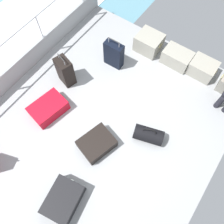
{
  "coord_description": "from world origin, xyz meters",
  "views": [
    {
      "loc": [
        1.13,
        -1.35,
        4.13
      ],
      "look_at": [
        0.05,
        0.17,
        0.25
      ],
      "focal_mm": 35.87,
      "sensor_mm": 36.0,
      "label": 1
    }
  ],
  "objects_px": {
    "cargo_crate_0": "(149,43)",
    "cargo_crate_2": "(202,68)",
    "cargo_crate_1": "(177,58)",
    "suitcase_2": "(97,144)",
    "suitcase_0": "(65,71)",
    "suitcase_3": "(63,200)",
    "duffel_bag": "(148,135)",
    "suitcase_5": "(48,108)",
    "suitcase_1": "(114,54)"
  },
  "relations": [
    {
      "from": "cargo_crate_0",
      "to": "suitcase_0",
      "type": "height_order",
      "value": "suitcase_0"
    },
    {
      "from": "cargo_crate_2",
      "to": "duffel_bag",
      "type": "bearing_deg",
      "value": -94.61
    },
    {
      "from": "cargo_crate_0",
      "to": "cargo_crate_2",
      "type": "xyz_separation_m",
      "value": [
        1.32,
        0.08,
        -0.03
      ]
    },
    {
      "from": "suitcase_3",
      "to": "cargo_crate_1",
      "type": "bearing_deg",
      "value": 88.08
    },
    {
      "from": "cargo_crate_1",
      "to": "duffel_bag",
      "type": "relative_size",
      "value": 1.07
    },
    {
      "from": "suitcase_3",
      "to": "suitcase_2",
      "type": "bearing_deg",
      "value": 97.3
    },
    {
      "from": "cargo_crate_2",
      "to": "suitcase_3",
      "type": "xyz_separation_m",
      "value": [
        -0.72,
        -3.78,
        -0.04
      ]
    },
    {
      "from": "cargo_crate_0",
      "to": "cargo_crate_1",
      "type": "xyz_separation_m",
      "value": [
        0.72,
        0.01,
        -0.03
      ]
    },
    {
      "from": "suitcase_0",
      "to": "suitcase_1",
      "type": "relative_size",
      "value": 1.04
    },
    {
      "from": "suitcase_1",
      "to": "suitcase_2",
      "type": "height_order",
      "value": "suitcase_1"
    },
    {
      "from": "cargo_crate_1",
      "to": "suitcase_1",
      "type": "xyz_separation_m",
      "value": [
        -1.13,
        -0.84,
        0.14
      ]
    },
    {
      "from": "suitcase_0",
      "to": "suitcase_3",
      "type": "xyz_separation_m",
      "value": [
        1.56,
        -1.92,
        -0.19
      ]
    },
    {
      "from": "cargo_crate_0",
      "to": "duffel_bag",
      "type": "distance_m",
      "value": 2.23
    },
    {
      "from": "cargo_crate_0",
      "to": "cargo_crate_1",
      "type": "distance_m",
      "value": 0.73
    },
    {
      "from": "cargo_crate_1",
      "to": "suitcase_2",
      "type": "distance_m",
      "value": 2.62
    },
    {
      "from": "cargo_crate_2",
      "to": "suitcase_2",
      "type": "bearing_deg",
      "value": -107.79
    },
    {
      "from": "suitcase_2",
      "to": "duffel_bag",
      "type": "distance_m",
      "value": 0.99
    },
    {
      "from": "cargo_crate_2",
      "to": "suitcase_3",
      "type": "bearing_deg",
      "value": -100.73
    },
    {
      "from": "suitcase_2",
      "to": "suitcase_5",
      "type": "distance_m",
      "value": 1.23
    },
    {
      "from": "cargo_crate_1",
      "to": "suitcase_2",
      "type": "relative_size",
      "value": 0.9
    },
    {
      "from": "suitcase_0",
      "to": "duffel_bag",
      "type": "relative_size",
      "value": 1.26
    },
    {
      "from": "cargo_crate_0",
      "to": "suitcase_2",
      "type": "distance_m",
      "value": 2.64
    },
    {
      "from": "cargo_crate_0",
      "to": "duffel_bag",
      "type": "bearing_deg",
      "value": -58.67
    },
    {
      "from": "suitcase_0",
      "to": "suitcase_5",
      "type": "relative_size",
      "value": 0.98
    },
    {
      "from": "suitcase_0",
      "to": "suitcase_3",
      "type": "height_order",
      "value": "suitcase_0"
    },
    {
      "from": "cargo_crate_1",
      "to": "cargo_crate_2",
      "type": "bearing_deg",
      "value": 6.13
    },
    {
      "from": "suitcase_2",
      "to": "suitcase_0",
      "type": "bearing_deg",
      "value": 150.07
    },
    {
      "from": "suitcase_0",
      "to": "suitcase_5",
      "type": "height_order",
      "value": "suitcase_0"
    },
    {
      "from": "cargo_crate_2",
      "to": "suitcase_2",
      "type": "distance_m",
      "value": 2.81
    },
    {
      "from": "cargo_crate_1",
      "to": "suitcase_1",
      "type": "height_order",
      "value": "suitcase_1"
    },
    {
      "from": "cargo_crate_2",
      "to": "duffel_bag",
      "type": "distance_m",
      "value": 1.98
    },
    {
      "from": "cargo_crate_0",
      "to": "suitcase_1",
      "type": "height_order",
      "value": "suitcase_1"
    },
    {
      "from": "cargo_crate_1",
      "to": "suitcase_0",
      "type": "relative_size",
      "value": 0.85
    },
    {
      "from": "suitcase_5",
      "to": "cargo_crate_2",
      "type": "bearing_deg",
      "value": 51.75
    },
    {
      "from": "suitcase_0",
      "to": "suitcase_2",
      "type": "bearing_deg",
      "value": -29.93
    },
    {
      "from": "cargo_crate_0",
      "to": "duffel_bag",
      "type": "relative_size",
      "value": 0.96
    },
    {
      "from": "suitcase_2",
      "to": "suitcase_3",
      "type": "xyz_separation_m",
      "value": [
        0.14,
        -1.11,
        0.02
      ]
    },
    {
      "from": "cargo_crate_0",
      "to": "suitcase_0",
      "type": "distance_m",
      "value": 2.03
    },
    {
      "from": "cargo_crate_2",
      "to": "suitcase_1",
      "type": "relative_size",
      "value": 0.78
    },
    {
      "from": "suitcase_3",
      "to": "duffel_bag",
      "type": "distance_m",
      "value": 1.89
    },
    {
      "from": "suitcase_0",
      "to": "suitcase_2",
      "type": "height_order",
      "value": "suitcase_0"
    },
    {
      "from": "cargo_crate_0",
      "to": "cargo_crate_1",
      "type": "relative_size",
      "value": 0.9
    },
    {
      "from": "cargo_crate_1",
      "to": "suitcase_1",
      "type": "relative_size",
      "value": 0.88
    },
    {
      "from": "cargo_crate_1",
      "to": "suitcase_3",
      "type": "distance_m",
      "value": 3.72
    },
    {
      "from": "cargo_crate_2",
      "to": "suitcase_1",
      "type": "distance_m",
      "value": 1.95
    },
    {
      "from": "cargo_crate_2",
      "to": "suitcase_0",
      "type": "distance_m",
      "value": 2.94
    },
    {
      "from": "cargo_crate_1",
      "to": "cargo_crate_2",
      "type": "xyz_separation_m",
      "value": [
        0.59,
        0.06,
        -0.0
      ]
    },
    {
      "from": "suitcase_1",
      "to": "suitcase_5",
      "type": "distance_m",
      "value": 1.8
    },
    {
      "from": "duffel_bag",
      "to": "cargo_crate_1",
      "type": "bearing_deg",
      "value": 102.73
    },
    {
      "from": "cargo_crate_2",
      "to": "suitcase_5",
      "type": "distance_m",
      "value": 3.38
    }
  ]
}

